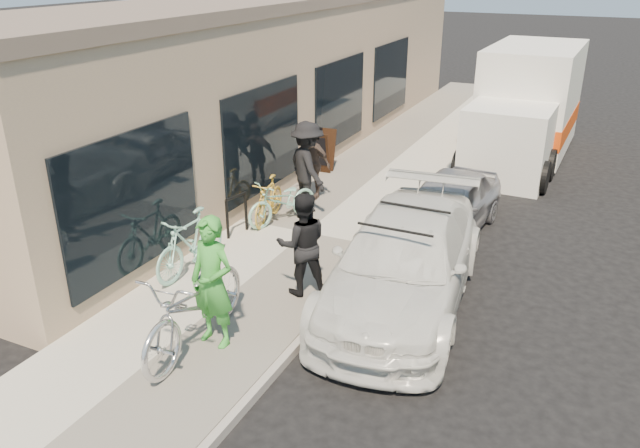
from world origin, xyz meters
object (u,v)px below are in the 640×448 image
(cruiser_bike_a, at_px, (190,243))
(cruiser_bike_b, at_px, (283,201))
(tandem_bike, at_px, (196,306))
(bystander_a, at_px, (307,167))
(bystander_b, at_px, (311,164))
(sedan_white, at_px, (404,261))
(sedan_silver, at_px, (448,205))
(moving_truck, at_px, (526,110))
(cruiser_bike_c, at_px, (269,200))
(man_standing, at_px, (302,244))
(woman_rider, at_px, (212,282))
(bike_rack, at_px, (237,211))
(sandwich_board, at_px, (320,151))

(cruiser_bike_a, xyz_separation_m, cruiser_bike_b, (0.37, 2.57, -0.09))
(tandem_bike, xyz_separation_m, bystander_a, (-0.88, 5.16, 0.32))
(tandem_bike, relative_size, bystander_b, 1.54)
(sedan_white, xyz_separation_m, sedan_silver, (-0.08, 2.99, -0.12))
(moving_truck, distance_m, cruiser_bike_c, 8.32)
(moving_truck, height_order, man_standing, moving_truck)
(woman_rider, distance_m, cruiser_bike_b, 4.38)
(bystander_b, bearing_deg, sedan_white, -41.59)
(bike_rack, distance_m, sedan_white, 3.73)
(moving_truck, height_order, bystander_b, moving_truck)
(bike_rack, bearing_deg, bystander_b, 80.58)
(man_standing, bearing_deg, sedan_white, 169.10)
(tandem_bike, distance_m, cruiser_bike_a, 2.28)
(sedan_silver, bearing_deg, cruiser_bike_c, -154.35)
(sedan_white, height_order, woman_rider, woman_rider)
(sedan_white, relative_size, bystander_a, 2.72)
(woman_rider, bearing_deg, man_standing, 82.32)
(tandem_bike, height_order, bystander_b, bystander_b)
(tandem_bike, distance_m, cruiser_bike_c, 4.51)
(bike_rack, distance_m, cruiser_bike_b, 1.04)
(sedan_silver, distance_m, bystander_b, 3.18)
(sedan_silver, bearing_deg, bike_rack, -144.20)
(cruiser_bike_b, height_order, bystander_b, bystander_b)
(sedan_white, bearing_deg, tandem_bike, -134.79)
(sandwich_board, height_order, sedan_silver, sedan_silver)
(cruiser_bike_b, relative_size, bystander_a, 0.89)
(tandem_bike, bearing_deg, bystander_b, 97.39)
(moving_truck, height_order, cruiser_bike_c, moving_truck)
(bystander_b, bearing_deg, sandwich_board, 113.79)
(sedan_silver, bearing_deg, tandem_bike, -104.78)
(moving_truck, distance_m, cruiser_bike_a, 10.63)
(sandwich_board, height_order, woman_rider, woman_rider)
(sedan_silver, xyz_separation_m, bystander_a, (-2.88, -0.41, 0.50))
(moving_truck, distance_m, man_standing, 9.88)
(bike_rack, height_order, sedan_white, sedan_white)
(sedan_white, bearing_deg, sedan_silver, 85.51)
(sedan_white, height_order, moving_truck, moving_truck)
(moving_truck, relative_size, man_standing, 3.59)
(woman_rider, distance_m, cruiser_bike_c, 4.42)
(sedan_silver, xyz_separation_m, moving_truck, (0.51, 6.08, 0.70))
(man_standing, bearing_deg, bike_rack, -68.68)
(man_standing, relative_size, bystander_b, 1.09)
(moving_truck, xyz_separation_m, tandem_bike, (-2.51, -11.65, -0.52))
(sedan_silver, bearing_deg, sandwich_board, 156.14)
(bystander_a, bearing_deg, bike_rack, 106.76)
(woman_rider, bearing_deg, moving_truck, 85.03)
(sedan_silver, relative_size, cruiser_bike_b, 2.09)
(sandwich_board, bearing_deg, woman_rider, -77.15)
(cruiser_bike_b, height_order, bystander_a, bystander_a)
(tandem_bike, relative_size, cruiser_bike_a, 1.35)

